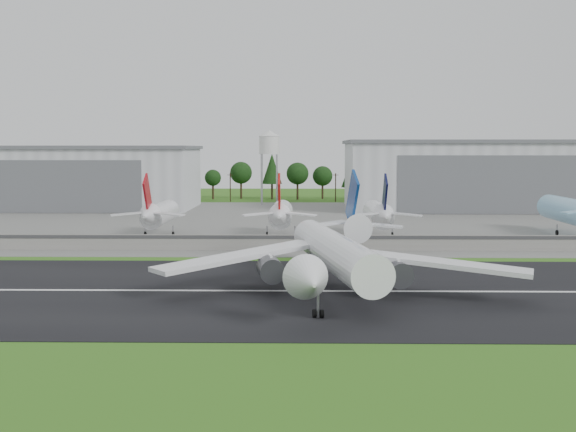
{
  "coord_description": "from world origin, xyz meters",
  "views": [
    {
      "loc": [
        7.49,
        -100.49,
        22.15
      ],
      "look_at": [
        4.99,
        40.0,
        9.0
      ],
      "focal_mm": 45.0,
      "sensor_mm": 36.0,
      "label": 1
    }
  ],
  "objects_px": {
    "parked_jet_red_a": "(158,214)",
    "parked_jet_red_b": "(281,214)",
    "main_airliner": "(335,261)",
    "parked_jet_skyblue": "(574,211)",
    "parked_jet_navy": "(379,214)"
  },
  "relations": [
    {
      "from": "parked_jet_navy",
      "to": "parked_jet_red_b",
      "type": "bearing_deg",
      "value": 179.99
    },
    {
      "from": "parked_jet_red_a",
      "to": "parked_jet_skyblue",
      "type": "height_order",
      "value": "parked_jet_skyblue"
    },
    {
      "from": "parked_jet_red_a",
      "to": "parked_jet_navy",
      "type": "bearing_deg",
      "value": -0.0
    },
    {
      "from": "parked_jet_red_a",
      "to": "parked_jet_red_b",
      "type": "height_order",
      "value": "parked_jet_red_b"
    },
    {
      "from": "parked_jet_red_b",
      "to": "parked_jet_navy",
      "type": "bearing_deg",
      "value": -0.01
    },
    {
      "from": "main_airliner",
      "to": "parked_jet_red_a",
      "type": "height_order",
      "value": "main_airliner"
    },
    {
      "from": "main_airliner",
      "to": "parked_jet_skyblue",
      "type": "distance_m",
      "value": 96.06
    },
    {
      "from": "parked_jet_red_b",
      "to": "parked_jet_skyblue",
      "type": "xyz_separation_m",
      "value": [
        73.72,
        5.07,
        0.42
      ]
    },
    {
      "from": "parked_jet_red_a",
      "to": "parked_jet_skyblue",
      "type": "bearing_deg",
      "value": 2.78
    },
    {
      "from": "parked_jet_skyblue",
      "to": "parked_jet_red_b",
      "type": "bearing_deg",
      "value": -176.07
    },
    {
      "from": "main_airliner",
      "to": "parked_jet_red_a",
      "type": "relative_size",
      "value": 1.89
    },
    {
      "from": "main_airliner",
      "to": "parked_jet_red_b",
      "type": "height_order",
      "value": "main_airliner"
    },
    {
      "from": "parked_jet_red_b",
      "to": "parked_jet_navy",
      "type": "distance_m",
      "value": 24.24
    },
    {
      "from": "parked_jet_navy",
      "to": "parked_jet_skyblue",
      "type": "height_order",
      "value": "parked_jet_skyblue"
    },
    {
      "from": "parked_jet_red_a",
      "to": "parked_jet_skyblue",
      "type": "relative_size",
      "value": 0.84
    }
  ]
}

